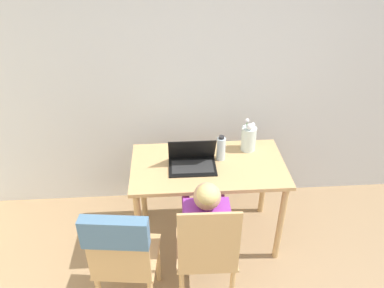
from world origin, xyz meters
TOP-DOWN VIEW (x-y plane):
  - wall_back at (0.00, 2.23)m, footprint 6.40×0.05m
  - dining_table at (-0.24, 1.62)m, footprint 1.18×0.64m
  - chair_occupied at (-0.31, 1.00)m, footprint 0.41×0.41m
  - chair_spare at (-0.85, 0.92)m, footprint 0.44×0.47m
  - person_seated at (-0.30, 1.13)m, footprint 0.31×0.43m
  - laptop at (-0.36, 1.62)m, footprint 0.36×0.25m
  - flower_vase at (0.10, 1.81)m, footprint 0.12×0.12m
  - water_bottle at (-0.13, 1.69)m, footprint 0.07×0.07m

SIDE VIEW (x-z plane):
  - chair_occupied at x=-0.31m, z-range 0.01..0.96m
  - person_seated at x=-0.30m, z-range 0.13..1.14m
  - chair_spare at x=-0.85m, z-range 0.16..1.12m
  - dining_table at x=-0.24m, z-range 0.27..1.03m
  - laptop at x=-0.36m, z-range 0.70..0.92m
  - water_bottle at x=-0.13m, z-range 0.75..0.96m
  - flower_vase at x=0.10m, z-range 0.73..1.00m
  - wall_back at x=0.00m, z-range 0.00..2.50m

